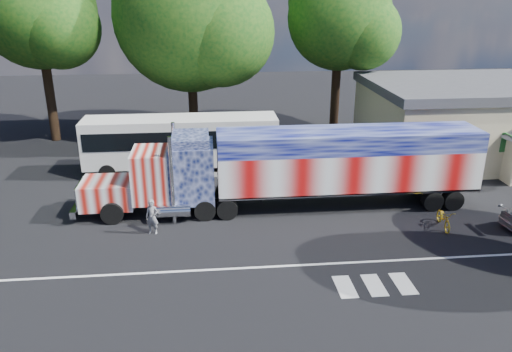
{
  "coord_description": "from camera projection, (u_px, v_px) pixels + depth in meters",
  "views": [
    {
      "loc": [
        -2.38,
        -21.39,
        11.12
      ],
      "look_at": [
        0.0,
        3.0,
        1.9
      ],
      "focal_mm": 35.0,
      "sensor_mm": 36.0,
      "label": 1
    }
  ],
  "objects": [
    {
      "name": "bicycle",
      "position": [
        444.0,
        218.0,
        24.6
      ],
      "size": [
        0.91,
        1.98,
        1.0
      ],
      "primitive_type": "imported",
      "rotation": [
        0.0,
        0.0,
        -0.13
      ],
      "color": "gold",
      "rests_on": "ground"
    },
    {
      "name": "ground",
      "position": [
        262.0,
        235.0,
        24.06
      ],
      "size": [
        100.0,
        100.0,
        0.0
      ],
      "primitive_type": "plane",
      "color": "black"
    },
    {
      "name": "tree_n_mid",
      "position": [
        192.0,
        16.0,
        36.37
      ],
      "size": [
        11.61,
        11.06,
        14.82
      ],
      "color": "black",
      "rests_on": "ground"
    },
    {
      "name": "lane_markings",
      "position": [
        313.0,
        274.0,
        20.7
      ],
      "size": [
        30.0,
        2.67,
        0.01
      ],
      "color": "silver",
      "rests_on": "ground"
    },
    {
      "name": "tree_nw_a",
      "position": [
        40.0,
        12.0,
        35.79
      ],
      "size": [
        8.74,
        8.33,
        13.82
      ],
      "color": "black",
      "rests_on": "ground"
    },
    {
      "name": "semi_truck",
      "position": [
        299.0,
        166.0,
        26.31
      ],
      "size": [
        21.28,
        3.36,
        4.54
      ],
      "color": "black",
      "rests_on": "ground"
    },
    {
      "name": "tree_ne_a",
      "position": [
        341.0,
        18.0,
        37.99
      ],
      "size": [
        8.37,
        7.98,
        13.06
      ],
      "color": "black",
      "rests_on": "ground"
    },
    {
      "name": "woman",
      "position": [
        152.0,
        217.0,
        23.9
      ],
      "size": [
        0.72,
        0.58,
        1.73
      ],
      "primitive_type": "imported",
      "rotation": [
        0.0,
        0.0,
        -0.29
      ],
      "color": "slate",
      "rests_on": "ground"
    },
    {
      "name": "coach_bus",
      "position": [
        182.0,
        144.0,
        31.84
      ],
      "size": [
        12.18,
        2.84,
        3.54
      ],
      "color": "white",
      "rests_on": "ground"
    }
  ]
}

